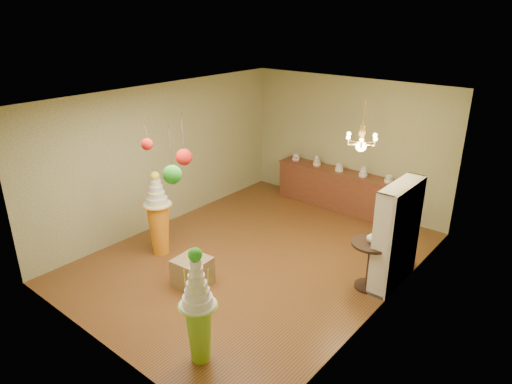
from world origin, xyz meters
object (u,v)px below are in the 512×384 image
Objects in this scene: sideboard at (338,189)px; pedestal_green at (199,318)px; pedestal_orange at (159,222)px; round_table at (370,259)px.

pedestal_green is at bearing -78.19° from sideboard.
pedestal_orange reaches higher than round_table.
pedestal_green is at bearing -107.55° from round_table.
sideboard is at bearing 129.21° from round_table.
pedestal_orange is 0.54× the size of sideboard.
pedestal_orange is 3.89m from round_table.
pedestal_orange reaches higher than sideboard.
sideboard is at bearing 101.81° from pedestal_green.
round_table is at bearing 72.45° from pedestal_green.
pedestal_green is 3.07m from pedestal_orange.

